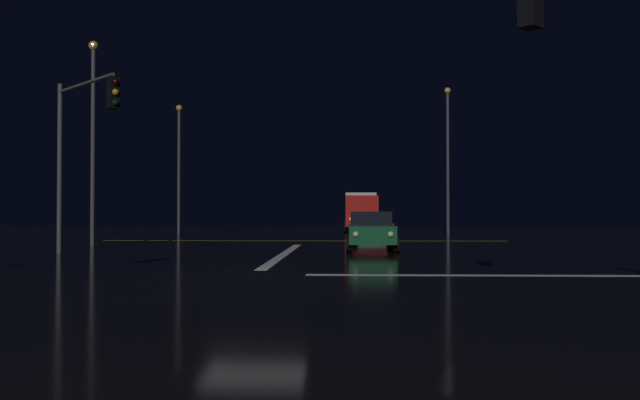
{
  "coord_description": "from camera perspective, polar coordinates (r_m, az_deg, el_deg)",
  "views": [
    {
      "loc": [
        2.24,
        -16.55,
        1.54
      ],
      "look_at": [
        1.19,
        11.83,
        2.06
      ],
      "focal_mm": 37.72,
      "sensor_mm": 36.0,
      "label": 1
    }
  ],
  "objects": [
    {
      "name": "crosswalk_bar_east",
      "position": [
        17.7,
        22.35,
        -5.96
      ],
      "size": [
        14.09,
        0.4,
        0.01
      ],
      "color": "white",
      "rests_on": "ground"
    },
    {
      "name": "stop_line_north",
      "position": [
        24.93,
        -3.06,
        -4.59
      ],
      "size": [
        0.35,
        14.09,
        0.01
      ],
      "color": "white",
      "rests_on": "ground"
    },
    {
      "name": "sedan_red",
      "position": [
        33.03,
        4.47,
        -2.34
      ],
      "size": [
        2.02,
        4.33,
        1.57
      ],
      "color": "maroon",
      "rests_on": "ground"
    },
    {
      "name": "sedan_green",
      "position": [
        27.29,
        4.34,
        -2.61
      ],
      "size": [
        2.02,
        4.33,
        1.57
      ],
      "color": "#14512D",
      "rests_on": "ground"
    },
    {
      "name": "streetlamp_right_far",
      "position": [
        47.11,
        10.79,
        4.13
      ],
      "size": [
        0.44,
        0.44,
        10.15
      ],
      "color": "#424247",
      "rests_on": "ground"
    },
    {
      "name": "streetlamp_left_far",
      "position": [
        47.94,
        -11.88,
        3.36
      ],
      "size": [
        0.44,
        0.44,
        9.05
      ],
      "color": "#424247",
      "rests_on": "ground"
    },
    {
      "name": "sedan_white",
      "position": [
        46.33,
        3.84,
        -1.97
      ],
      "size": [
        2.02,
        4.33,
        1.57
      ],
      "color": "silver",
      "rests_on": "ground"
    },
    {
      "name": "box_truck",
      "position": [
        53.27,
        3.47,
        -0.88
      ],
      "size": [
        2.68,
        8.28,
        3.08
      ],
      "color": "red",
      "rests_on": "ground"
    },
    {
      "name": "traffic_signal_nw",
      "position": [
        25.84,
        -19.64,
        5.5
      ],
      "size": [
        3.48,
        3.48,
        6.45
      ],
      "color": "#4C4C51",
      "rests_on": "ground"
    },
    {
      "name": "centre_line_ns",
      "position": [
        36.48,
        -1.41,
        -3.47
      ],
      "size": [
        22.0,
        0.15,
        0.01
      ],
      "color": "yellow",
      "rests_on": "ground"
    },
    {
      "name": "streetlamp_left_near",
      "position": [
        32.74,
        -18.7,
        5.79
      ],
      "size": [
        0.44,
        0.44,
        9.44
      ],
      "color": "#424247",
      "rests_on": "ground"
    },
    {
      "name": "ground",
      "position": [
        16.77,
        -5.6,
        -6.49
      ],
      "size": [
        120.0,
        120.0,
        0.1
      ],
      "primitive_type": "cube",
      "color": "black"
    },
    {
      "name": "sedan_silver",
      "position": [
        39.78,
        4.45,
        -2.12
      ],
      "size": [
        2.02,
        4.33,
        1.57
      ],
      "color": "#B7B7BC",
      "rests_on": "ground"
    }
  ]
}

